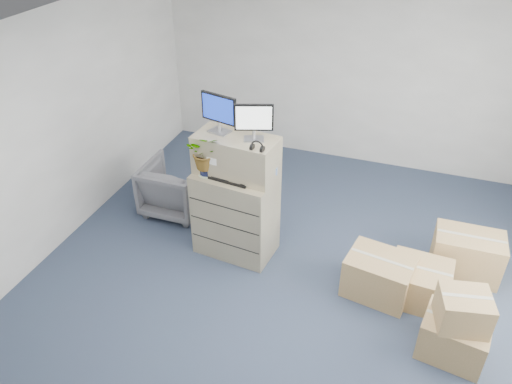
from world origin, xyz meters
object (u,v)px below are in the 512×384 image
water_bottle (245,162)px  office_chair (174,185)px  monitor_left (219,111)px  filing_cabinet_lower (236,214)px  monitor_right (254,120)px  keyboard (230,179)px  potted_plant (206,156)px

water_bottle → office_chair: bearing=159.9°
monitor_left → office_chair: size_ratio=0.56×
filing_cabinet_lower → office_chair: 1.24m
filing_cabinet_lower → water_bottle: size_ratio=3.74×
monitor_right → water_bottle: (-0.12, 0.02, -0.55)m
monitor_left → office_chair: bearing=169.2°
water_bottle → office_chair: water_bottle is taller
water_bottle → monitor_right: bearing=-12.1°
filing_cabinet_lower → monitor_right: (0.22, 0.05, 1.24)m
filing_cabinet_lower → keyboard: bearing=-89.4°
keyboard → water_bottle: size_ratio=1.65×
filing_cabinet_lower → office_chair: bearing=160.7°
keyboard → water_bottle: water_bottle is taller
monitor_right → keyboard: bearing=-164.0°
potted_plant → office_chair: (-0.80, 0.61, -0.93)m
monitor_left → potted_plant: bearing=-103.5°
monitor_left → keyboard: size_ratio=0.93×
monitor_right → office_chair: 1.98m
monitor_right → water_bottle: bearing=149.0°
filing_cabinet_lower → monitor_left: size_ratio=2.43×
keyboard → office_chair: (-1.10, 0.63, -0.70)m
monitor_left → water_bottle: 0.65m
monitor_left → water_bottle: bearing=9.5°
office_chair → potted_plant: bearing=142.9°
monitor_left → office_chair: (-0.90, 0.42, -1.41)m
monitor_right → potted_plant: size_ratio=0.79×
water_bottle → office_chair: size_ratio=0.36×
keyboard → office_chair: size_ratio=0.60×
monitor_left → filing_cabinet_lower: bearing=-12.4°
keyboard → potted_plant: potted_plant is taller
keyboard → water_bottle: (0.11, 0.18, 0.13)m
keyboard → filing_cabinet_lower: bearing=91.7°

